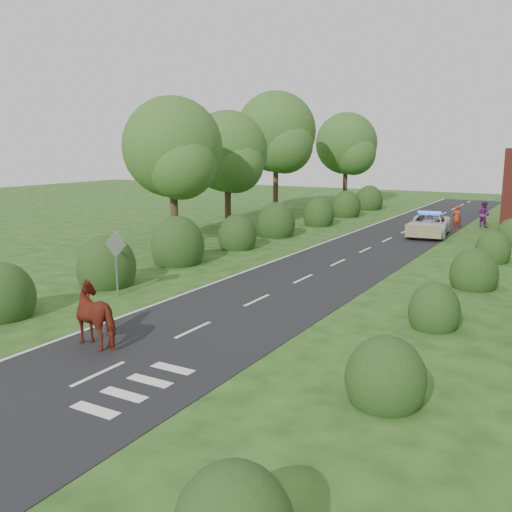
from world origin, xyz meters
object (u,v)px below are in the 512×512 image
Objects in this scene: cow at (100,319)px; pedestrian_red at (457,218)px; road_sign at (116,253)px; police_van at (429,225)px; pedestrian_purple at (484,214)px.

cow is 1.26× the size of pedestrian_red.
cow is at bearing -51.54° from road_sign.
cow is 25.46m from police_van.
road_sign is 1.51× the size of pedestrian_red.
pedestrian_purple is (1.39, 2.25, 0.08)m from pedestrian_red.
pedestrian_red is at bearing 87.87° from pedestrian_purple.
pedestrian_red is 0.91× the size of pedestrian_purple.
road_sign reaches higher than cow.
pedestrian_purple is at bearing 71.14° from road_sign.
road_sign is 22.00m from police_van.
cow is 31.68m from pedestrian_purple.
road_sign is 1.20× the size of cow.
pedestrian_red is (7.77, 24.58, -0.81)m from road_sign.
road_sign is 0.47× the size of police_van.
police_van is 3.21× the size of pedestrian_red.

